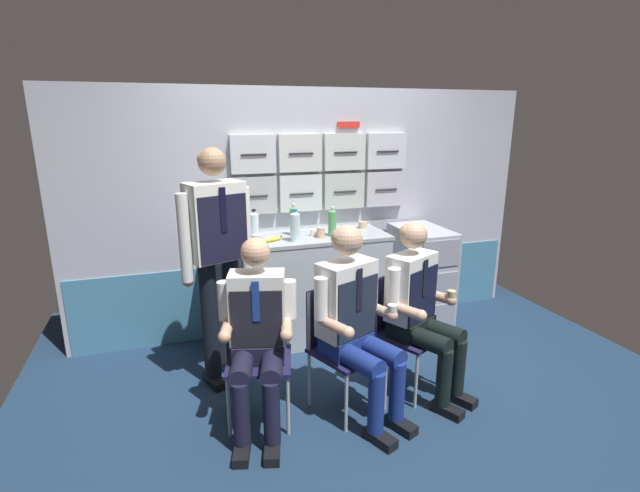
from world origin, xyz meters
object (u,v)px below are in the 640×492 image
at_px(snack_banana, 273,239).
at_px(folding_chair_center, 338,335).
at_px(crew_member_left, 257,330).
at_px(folding_chair_right, 400,320).
at_px(crew_member_right, 420,303).
at_px(coffee_cup_spare, 363,225).
at_px(folding_chair_left, 260,341).
at_px(crew_member_center, 355,315).
at_px(water_bottle_clear, 254,225).
at_px(crew_member_standing, 217,247).
at_px(service_trolley, 420,275).

bearing_deg(snack_banana, folding_chair_center, -76.28).
distance_m(crew_member_left, folding_chair_right, 1.09).
height_order(crew_member_right, coffee_cup_spare, crew_member_right).
relative_size(folding_chair_left, crew_member_center, 0.65).
bearing_deg(water_bottle_clear, folding_chair_center, -71.30).
bearing_deg(folding_chair_left, snack_banana, 71.23).
xyz_separation_m(folding_chair_left, crew_member_center, (0.57, -0.22, 0.19)).
bearing_deg(water_bottle_clear, crew_member_standing, -125.63).
height_order(folding_chair_left, folding_chair_right, same).
xyz_separation_m(crew_member_left, folding_chair_right, (1.06, 0.17, -0.16)).
height_order(service_trolley, crew_member_right, crew_member_right).
distance_m(folding_chair_right, coffee_cup_spare, 1.14).
height_order(crew_member_center, snack_banana, crew_member_center).
bearing_deg(crew_member_right, crew_member_left, -178.68).
relative_size(crew_member_right, coffee_cup_spare, 16.22).
height_order(crew_member_left, crew_member_center, crew_member_center).
bearing_deg(water_bottle_clear, crew_member_left, -100.38).
bearing_deg(folding_chair_right, water_bottle_clear, 132.34).
bearing_deg(crew_member_standing, coffee_cup_spare, 23.26).
relative_size(water_bottle_clear, snack_banana, 1.46).
distance_m(service_trolley, crew_member_left, 1.97).
bearing_deg(coffee_cup_spare, crew_member_center, -115.00).
xyz_separation_m(folding_chair_left, snack_banana, (0.29, 0.84, 0.45)).
bearing_deg(folding_chair_right, folding_chair_left, -179.28).
xyz_separation_m(folding_chair_left, coffee_cup_spare, (1.16, 1.04, 0.46)).
height_order(folding_chair_center, crew_member_center, crew_member_center).
xyz_separation_m(folding_chair_center, snack_banana, (-0.22, 0.92, 0.45)).
distance_m(crew_member_standing, water_bottle_clear, 0.60).
xyz_separation_m(crew_member_standing, coffee_cup_spare, (1.35, 0.58, -0.06)).
distance_m(crew_member_right, crew_member_standing, 1.46).
distance_m(folding_chair_left, crew_member_center, 0.64).
bearing_deg(service_trolley, crew_member_standing, -168.68).
relative_size(service_trolley, snack_banana, 5.46).
height_order(crew_member_left, snack_banana, crew_member_left).
bearing_deg(folding_chair_left, folding_chair_right, 0.72).
xyz_separation_m(crew_member_center, folding_chair_right, (0.45, 0.24, -0.19)).
bearing_deg(crew_member_left, crew_member_standing, 103.45).
distance_m(crew_member_standing, coffee_cup_spare, 1.47).
distance_m(crew_member_left, crew_member_center, 0.62).
relative_size(service_trolley, folding_chair_right, 1.14).
distance_m(folding_chair_left, coffee_cup_spare, 1.63).
height_order(service_trolley, folding_chair_center, service_trolley).
bearing_deg(service_trolley, snack_banana, 179.65).
relative_size(folding_chair_right, coffee_cup_spare, 10.84).
relative_size(folding_chair_right, crew_member_right, 0.67).
bearing_deg(snack_banana, folding_chair_left, -108.77).
distance_m(crew_member_left, snack_banana, 1.09).
distance_m(service_trolley, crew_member_right, 1.13).
height_order(crew_member_left, crew_member_standing, crew_member_standing).
xyz_separation_m(crew_member_center, water_bottle_clear, (-0.41, 1.18, 0.36)).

